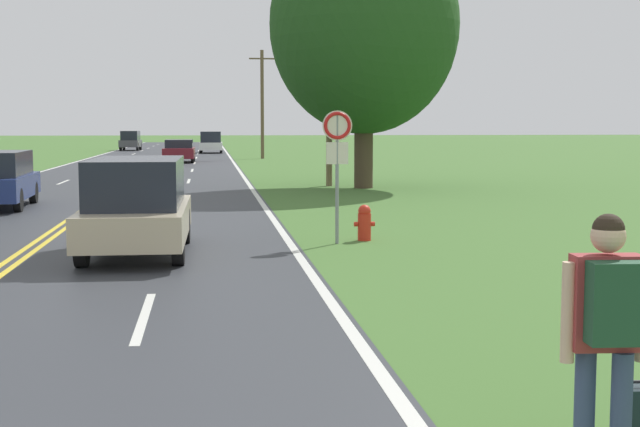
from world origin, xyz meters
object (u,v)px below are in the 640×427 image
(car_white_van_mid_far, at_px, (211,142))
(fire_hydrant, at_px, (364,222))
(traffic_sign, at_px, (337,143))
(tree_mid_treeline, at_px, (364,25))
(hitchhiker_person, at_px, (608,317))
(car_dark_grey_suv_receding, at_px, (131,140))
(car_maroon_sedan_mid_near, at_px, (179,151))
(car_champagne_van_nearest, at_px, (137,204))

(car_white_van_mid_far, bearing_deg, fire_hydrant, 4.05)
(traffic_sign, relative_size, tree_mid_treeline, 0.26)
(traffic_sign, bearing_deg, hitchhiker_person, -89.58)
(car_dark_grey_suv_receding, bearing_deg, tree_mid_treeline, -163.96)
(traffic_sign, height_order, car_dark_grey_suv_receding, traffic_sign)
(car_maroon_sedan_mid_near, bearing_deg, tree_mid_treeline, 17.99)
(car_white_van_mid_far, distance_m, car_dark_grey_suv_receding, 11.38)
(fire_hydrant, relative_size, car_champagne_van_nearest, 0.16)
(car_white_van_mid_far, xyz_separation_m, car_dark_grey_suv_receding, (-7.41, 8.63, 0.02))
(tree_mid_treeline, height_order, car_maroon_sedan_mid_near, tree_mid_treeline)
(fire_hydrant, height_order, traffic_sign, traffic_sign)
(hitchhiker_person, relative_size, car_champagne_van_nearest, 0.39)
(tree_mid_treeline, xyz_separation_m, car_white_van_mid_far, (-5.58, 42.86, -5.16))
(hitchhiker_person, distance_m, fire_hydrant, 12.52)
(car_white_van_mid_far, bearing_deg, tree_mid_treeline, 8.58)
(fire_hydrant, bearing_deg, car_dark_grey_suv_receding, 98.81)
(car_champagne_van_nearest, relative_size, car_maroon_sedan_mid_near, 1.08)
(fire_hydrant, xyz_separation_m, car_maroon_sedan_mid_near, (-5.01, 39.54, 0.37))
(fire_hydrant, xyz_separation_m, car_champagne_van_nearest, (-4.51, -1.43, 0.56))
(car_white_van_mid_far, height_order, car_dark_grey_suv_receding, car_white_van_mid_far)
(tree_mid_treeline, distance_m, car_white_van_mid_far, 43.53)
(car_champagne_van_nearest, relative_size, car_dark_grey_suv_receding, 1.16)
(car_champagne_van_nearest, bearing_deg, fire_hydrant, 108.37)
(car_white_van_mid_far, relative_size, car_dark_grey_suv_receding, 1.08)
(tree_mid_treeline, relative_size, car_dark_grey_suv_receding, 2.54)
(hitchhiker_person, xyz_separation_m, tree_mid_treeline, (3.20, 27.68, 5.00))
(tree_mid_treeline, bearing_deg, fire_hydrant, -99.90)
(car_champagne_van_nearest, bearing_deg, hitchhiker_person, 20.51)
(traffic_sign, distance_m, car_dark_grey_suv_receding, 67.84)
(hitchhiker_person, relative_size, car_white_van_mid_far, 0.42)
(car_maroon_sedan_mid_near, xyz_separation_m, car_dark_grey_suv_receding, (-5.32, 27.15, 0.20))
(car_dark_grey_suv_receding, bearing_deg, fire_hydrant, -169.30)
(hitchhiker_person, bearing_deg, tree_mid_treeline, -2.39)
(tree_mid_treeline, height_order, car_dark_grey_suv_receding, tree_mid_treeline)
(hitchhiker_person, height_order, fire_hydrant, hitchhiker_person)
(car_white_van_mid_far, bearing_deg, traffic_sign, 3.41)
(traffic_sign, distance_m, car_maroon_sedan_mid_near, 40.24)
(traffic_sign, distance_m, car_champagne_van_nearest, 4.15)
(fire_hydrant, relative_size, tree_mid_treeline, 0.07)
(fire_hydrant, relative_size, car_maroon_sedan_mid_near, 0.17)
(car_white_van_mid_far, bearing_deg, hitchhiker_person, 3.10)
(tree_mid_treeline, distance_m, car_maroon_sedan_mid_near, 26.08)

